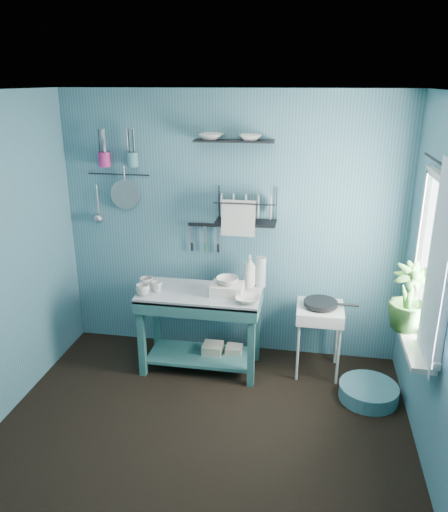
% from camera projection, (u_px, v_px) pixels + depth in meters
% --- Properties ---
extents(floor, '(3.20, 3.20, 0.00)m').
position_uv_depth(floor, '(198.00, 445.00, 3.71)').
color(floor, black).
rests_on(floor, ground).
extents(ceiling, '(3.20, 3.20, 0.00)m').
position_uv_depth(ceiling, '(190.00, 92.00, 2.87)').
color(ceiling, silver).
rests_on(ceiling, ground).
extents(wall_back, '(3.20, 0.00, 3.20)m').
position_uv_depth(wall_back, '(231.00, 228.00, 4.68)').
color(wall_back, '#3E6E7F').
rests_on(wall_back, ground).
extents(wall_front, '(3.20, 0.00, 3.20)m').
position_uv_depth(wall_front, '(105.00, 446.00, 1.90)').
color(wall_front, '#3E6E7F').
rests_on(wall_front, ground).
extents(work_counter, '(1.18, 0.75, 0.77)m').
position_uv_depth(work_counter, '(201.00, 330.00, 4.60)').
color(work_counter, '#326A68').
rests_on(work_counter, floor).
extents(mug_left, '(0.12, 0.12, 0.10)m').
position_uv_depth(mug_left, '(143.00, 290.00, 4.38)').
color(mug_left, silver).
rests_on(mug_left, work_counter).
extents(mug_mid, '(0.14, 0.14, 0.09)m').
position_uv_depth(mug_mid, '(157.00, 287.00, 4.46)').
color(mug_mid, silver).
rests_on(mug_mid, work_counter).
extents(mug_right, '(0.17, 0.17, 0.10)m').
position_uv_depth(mug_right, '(146.00, 283.00, 4.53)').
color(mug_right, silver).
rests_on(mug_right, work_counter).
extents(wash_tub, '(0.28, 0.22, 0.10)m').
position_uv_depth(wash_tub, '(227.00, 289.00, 4.39)').
color(wash_tub, silver).
rests_on(wash_tub, work_counter).
extents(tub_bowl, '(0.20, 0.19, 0.06)m').
position_uv_depth(tub_bowl, '(227.00, 281.00, 4.37)').
color(tub_bowl, silver).
rests_on(tub_bowl, wash_tub).
extents(soap_bottle, '(0.12, 0.12, 0.30)m').
position_uv_depth(soap_bottle, '(250.00, 271.00, 4.54)').
color(soap_bottle, silver).
rests_on(soap_bottle, work_counter).
extents(water_bottle, '(0.09, 0.09, 0.28)m').
position_uv_depth(water_bottle, '(261.00, 272.00, 4.54)').
color(water_bottle, '#ACBABF').
rests_on(water_bottle, work_counter).
extents(counter_bowl, '(0.22, 0.22, 0.05)m').
position_uv_depth(counter_bowl, '(248.00, 299.00, 4.25)').
color(counter_bowl, silver).
rests_on(counter_bowl, work_counter).
extents(hotplate_stand, '(0.48, 0.48, 0.66)m').
position_uv_depth(hotplate_stand, '(318.00, 340.00, 4.54)').
color(hotplate_stand, silver).
rests_on(hotplate_stand, floor).
extents(frying_pan, '(0.30, 0.30, 0.03)m').
position_uv_depth(frying_pan, '(321.00, 303.00, 4.42)').
color(frying_pan, black).
rests_on(frying_pan, hotplate_stand).
extents(knife_strip, '(0.32, 0.03, 0.03)m').
position_uv_depth(knife_strip, '(205.00, 225.00, 4.69)').
color(knife_strip, black).
rests_on(knife_strip, wall_back).
extents(dish_rack, '(0.57, 0.29, 0.32)m').
position_uv_depth(dish_rack, '(246.00, 206.00, 4.45)').
color(dish_rack, black).
rests_on(dish_rack, wall_back).
extents(upper_shelf, '(0.71, 0.21, 0.01)m').
position_uv_depth(upper_shelf, '(234.00, 141.00, 4.31)').
color(upper_shelf, black).
rests_on(upper_shelf, wall_back).
extents(shelf_bowl_left, '(0.24, 0.24, 0.05)m').
position_uv_depth(shelf_bowl_left, '(211.00, 139.00, 4.34)').
color(shelf_bowl_left, silver).
rests_on(shelf_bowl_left, upper_shelf).
extents(shelf_bowl_right, '(0.22, 0.22, 0.05)m').
position_uv_depth(shelf_bowl_right, '(250.00, 146.00, 4.30)').
color(shelf_bowl_right, silver).
rests_on(shelf_bowl_right, upper_shelf).
extents(utensil_cup_magenta, '(0.11, 0.11, 0.13)m').
position_uv_depth(utensil_cup_magenta, '(104.00, 159.00, 4.59)').
color(utensil_cup_magenta, '#B7216F').
rests_on(utensil_cup_magenta, wall_back).
extents(utensil_cup_teal, '(0.11, 0.11, 0.13)m').
position_uv_depth(utensil_cup_teal, '(132.00, 159.00, 4.55)').
color(utensil_cup_teal, teal).
rests_on(utensil_cup_teal, wall_back).
extents(colander, '(0.28, 0.03, 0.28)m').
position_uv_depth(colander, '(125.00, 194.00, 4.70)').
color(colander, '#97989E').
rests_on(colander, wall_back).
extents(ladle_outer, '(0.01, 0.01, 0.30)m').
position_uv_depth(ladle_outer, '(97.00, 200.00, 4.78)').
color(ladle_outer, '#97989E').
rests_on(ladle_outer, wall_back).
extents(ladle_inner, '(0.01, 0.01, 0.30)m').
position_uv_depth(ladle_inner, '(98.00, 201.00, 4.78)').
color(ladle_inner, '#97989E').
rests_on(ladle_inner, wall_back).
extents(hook_rail, '(0.60, 0.01, 0.01)m').
position_uv_depth(hook_rail, '(119.00, 174.00, 4.67)').
color(hook_rail, black).
rests_on(hook_rail, wall_back).
extents(window_glass, '(0.00, 1.10, 1.10)m').
position_uv_depth(window_glass, '(435.00, 261.00, 3.40)').
color(window_glass, white).
rests_on(window_glass, wall_right).
extents(windowsill, '(0.16, 0.95, 0.04)m').
position_uv_depth(windowsill, '(411.00, 336.00, 3.61)').
color(windowsill, silver).
rests_on(windowsill, wall_right).
extents(curtain, '(0.00, 1.35, 1.35)m').
position_uv_depth(curtain, '(436.00, 269.00, 3.12)').
color(curtain, white).
rests_on(curtain, wall_right).
extents(curtain_rod, '(0.02, 1.05, 0.02)m').
position_uv_depth(curtain_rod, '(442.00, 165.00, 3.19)').
color(curtain_rod, black).
rests_on(curtain_rod, wall_right).
extents(potted_plant, '(0.30, 0.30, 0.50)m').
position_uv_depth(potted_plant, '(409.00, 298.00, 3.60)').
color(potted_plant, '#2F5C24').
rests_on(potted_plant, windowsill).
extents(storage_tin_large, '(0.18, 0.18, 0.22)m').
position_uv_depth(storage_tin_large, '(213.00, 354.00, 4.72)').
color(storage_tin_large, tan).
rests_on(storage_tin_large, floor).
extents(storage_tin_small, '(0.15, 0.15, 0.20)m').
position_uv_depth(storage_tin_small, '(234.00, 356.00, 4.72)').
color(storage_tin_small, tan).
rests_on(storage_tin_small, floor).
extents(floor_basin, '(0.50, 0.50, 0.13)m').
position_uv_depth(floor_basin, '(368.00, 392.00, 4.23)').
color(floor_basin, teal).
rests_on(floor_basin, floor).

